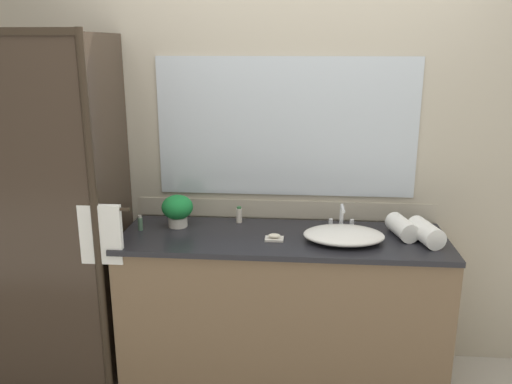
% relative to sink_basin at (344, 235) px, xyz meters
% --- Properties ---
extents(ground_plane, '(8.00, 8.00, 0.00)m').
position_rel_sink_basin_xyz_m(ground_plane, '(-0.33, 0.05, -0.93)').
color(ground_plane, '#B7B2A8').
extents(wall_back_with_mirror, '(4.40, 0.06, 2.60)m').
position_rel_sink_basin_xyz_m(wall_back_with_mirror, '(-0.33, 0.39, 0.37)').
color(wall_back_with_mirror, '#B2A893').
rests_on(wall_back_with_mirror, ground_plane).
extents(vanity_cabinet, '(1.80, 0.58, 0.90)m').
position_rel_sink_basin_xyz_m(vanity_cabinet, '(-0.33, 0.06, -0.48)').
color(vanity_cabinet, brown).
rests_on(vanity_cabinet, ground_plane).
extents(shower_enclosure, '(1.20, 0.59, 2.00)m').
position_rel_sink_basin_xyz_m(shower_enclosure, '(-1.60, -0.14, 0.09)').
color(shower_enclosure, '#2D2319').
rests_on(shower_enclosure, ground_plane).
extents(sink_basin, '(0.43, 0.31, 0.07)m').
position_rel_sink_basin_xyz_m(sink_basin, '(0.00, 0.00, 0.00)').
color(sink_basin, white).
rests_on(sink_basin, vanity_cabinet).
extents(faucet, '(0.17, 0.14, 0.15)m').
position_rel_sink_basin_xyz_m(faucet, '(0.00, 0.19, 0.02)').
color(faucet, silver).
rests_on(faucet, vanity_cabinet).
extents(potted_plant, '(0.18, 0.18, 0.19)m').
position_rel_sink_basin_xyz_m(potted_plant, '(-0.94, 0.16, 0.07)').
color(potted_plant, beige).
rests_on(potted_plant, vanity_cabinet).
extents(soap_dish, '(0.10, 0.07, 0.04)m').
position_rel_sink_basin_xyz_m(soap_dish, '(-0.37, -0.01, -0.02)').
color(soap_dish, silver).
rests_on(soap_dish, vanity_cabinet).
extents(amenity_bottle_conditioner, '(0.03, 0.03, 0.09)m').
position_rel_sink_basin_xyz_m(amenity_bottle_conditioner, '(-1.14, 0.08, 0.01)').
color(amenity_bottle_conditioner, '#4C7056').
rests_on(amenity_bottle_conditioner, vanity_cabinet).
extents(amenity_bottle_shampoo, '(0.03, 0.03, 0.10)m').
position_rel_sink_basin_xyz_m(amenity_bottle_shampoo, '(-0.60, 0.26, 0.01)').
color(amenity_bottle_shampoo, silver).
rests_on(amenity_bottle_shampoo, vanity_cabinet).
extents(rolled_towel_near_edge, '(0.17, 0.26, 0.11)m').
position_rel_sink_basin_xyz_m(rolled_towel_near_edge, '(0.43, 0.02, 0.02)').
color(rolled_towel_near_edge, white).
rests_on(rolled_towel_near_edge, vanity_cabinet).
extents(rolled_towel_middle, '(0.15, 0.24, 0.11)m').
position_rel_sink_basin_xyz_m(rolled_towel_middle, '(0.32, 0.10, 0.02)').
color(rolled_towel_middle, white).
rests_on(rolled_towel_middle, vanity_cabinet).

